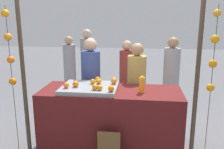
% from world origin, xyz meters
% --- Properties ---
extents(ground_plane, '(24.00, 24.00, 0.00)m').
position_xyz_m(ground_plane, '(0.00, 0.00, 0.00)').
color(ground_plane, slate).
extents(stall_counter, '(2.08, 0.78, 0.94)m').
position_xyz_m(stall_counter, '(0.00, 0.00, 0.47)').
color(stall_counter, '#5B1919').
rests_on(stall_counter, ground_plane).
extents(orange_tray, '(0.81, 0.66, 0.06)m').
position_xyz_m(orange_tray, '(-0.31, -0.03, 0.97)').
color(orange_tray, gray).
rests_on(orange_tray, stall_counter).
extents(orange_0, '(0.07, 0.07, 0.07)m').
position_xyz_m(orange_0, '(0.02, 0.26, 1.03)').
color(orange_0, orange).
rests_on(orange_0, orange_tray).
extents(orange_1, '(0.09, 0.09, 0.09)m').
position_xyz_m(orange_1, '(-0.50, -0.10, 1.04)').
color(orange_1, orange).
rests_on(orange_1, orange_tray).
extents(orange_2, '(0.08, 0.08, 0.08)m').
position_xyz_m(orange_2, '(-0.62, -0.18, 1.04)').
color(orange_2, orange).
rests_on(orange_2, orange_tray).
extents(orange_3, '(0.08, 0.08, 0.08)m').
position_xyz_m(orange_3, '(-0.12, -0.22, 1.03)').
color(orange_3, orange).
rests_on(orange_3, orange_tray).
extents(orange_4, '(0.07, 0.07, 0.07)m').
position_xyz_m(orange_4, '(-0.24, 0.24, 1.03)').
color(orange_4, orange).
rests_on(orange_4, orange_tray).
extents(orange_5, '(0.08, 0.08, 0.08)m').
position_xyz_m(orange_5, '(-0.29, 0.08, 1.04)').
color(orange_5, orange).
rests_on(orange_5, orange_tray).
extents(orange_6, '(0.09, 0.09, 0.09)m').
position_xyz_m(orange_6, '(0.04, -0.26, 1.04)').
color(orange_6, orange).
rests_on(orange_6, orange_tray).
extents(orange_7, '(0.08, 0.08, 0.08)m').
position_xyz_m(orange_7, '(-0.19, 0.10, 1.04)').
color(orange_7, orange).
rests_on(orange_7, orange_tray).
extents(orange_8, '(0.08, 0.08, 0.08)m').
position_xyz_m(orange_8, '(-0.20, -0.21, 1.04)').
color(orange_8, orange).
rests_on(orange_8, orange_tray).
extents(orange_9, '(0.09, 0.09, 0.09)m').
position_xyz_m(orange_9, '(0.03, 0.12, 1.04)').
color(orange_9, orange).
rests_on(orange_9, orange_tray).
extents(juice_bottle, '(0.08, 0.08, 0.24)m').
position_xyz_m(juice_bottle, '(0.45, -0.05, 1.05)').
color(juice_bottle, orange).
rests_on(juice_bottle, stall_counter).
extents(vendor_left, '(0.33, 0.33, 1.64)m').
position_xyz_m(vendor_left, '(-0.43, 0.64, 0.76)').
color(vendor_left, '#384C8C').
rests_on(vendor_left, ground_plane).
extents(vendor_right, '(0.31, 0.31, 1.57)m').
position_xyz_m(vendor_right, '(0.36, 0.61, 0.73)').
color(vendor_right, tan).
rests_on(vendor_right, ground_plane).
extents(crowd_person_0, '(0.32, 0.32, 1.60)m').
position_xyz_m(crowd_person_0, '(1.04, 1.46, 0.75)').
color(crowd_person_0, '#99999E').
rests_on(crowd_person_0, ground_plane).
extents(crowd_person_1, '(0.34, 0.34, 1.68)m').
position_xyz_m(crowd_person_1, '(-0.92, 2.55, 0.78)').
color(crowd_person_1, '#99999E').
rests_on(crowd_person_1, ground_plane).
extents(crowd_person_2, '(0.30, 0.30, 1.52)m').
position_xyz_m(crowd_person_2, '(-1.34, 2.40, 0.71)').
color(crowd_person_2, '#99999E').
rests_on(crowd_person_2, ground_plane).
extents(crowd_person_3, '(0.30, 0.30, 1.51)m').
position_xyz_m(crowd_person_3, '(0.13, 1.58, 0.70)').
color(crowd_person_3, maroon).
rests_on(crowd_person_3, ground_plane).
extents(canopy_post_left, '(0.06, 0.06, 2.33)m').
position_xyz_m(canopy_post_left, '(-1.12, -0.43, 1.16)').
color(canopy_post_left, '#473828').
rests_on(canopy_post_left, ground_plane).
extents(canopy_post_right, '(0.06, 0.06, 2.33)m').
position_xyz_m(canopy_post_right, '(1.12, -0.43, 1.16)').
color(canopy_post_right, '#473828').
rests_on(canopy_post_right, ground_plane).
extents(garland_strand_left, '(0.11, 0.11, 2.14)m').
position_xyz_m(garland_strand_left, '(-1.25, -0.48, 1.58)').
color(garland_strand_left, '#2D4C23').
rests_on(garland_strand_left, ground_plane).
extents(garland_strand_right, '(0.11, 0.11, 2.14)m').
position_xyz_m(garland_strand_right, '(1.28, -0.45, 1.55)').
color(garland_strand_right, '#2D4C23').
rests_on(garland_strand_right, ground_plane).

